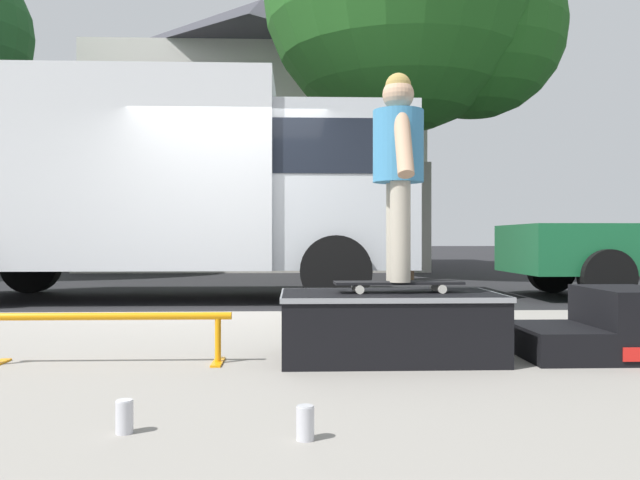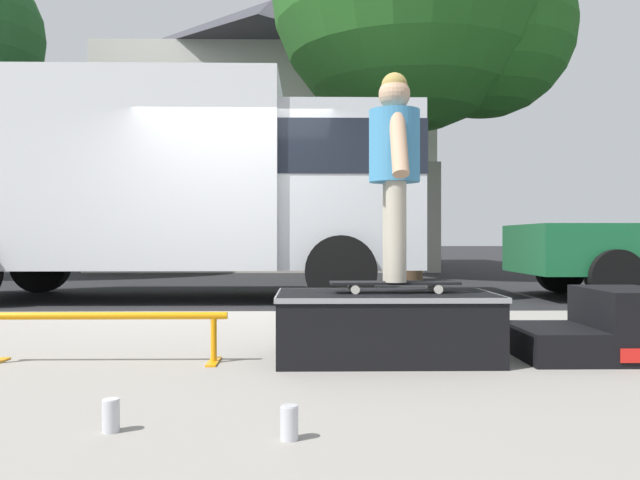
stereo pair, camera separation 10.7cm
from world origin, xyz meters
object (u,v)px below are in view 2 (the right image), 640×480
object	(u,v)px
box_truck	(174,180)
street_tree_main	(425,2)
skate_box	(385,324)
soda_can_b	(289,423)
skater_kid	(394,159)
kicker_ramp	(603,329)
skateboard	(394,283)
grind_rail	(105,325)
soda_can	(111,415)

from	to	relation	value
box_truck	street_tree_main	size ratio (longest dim) A/B	0.79
skate_box	soda_can_b	bearing A→B (deg)	-108.83
skater_kid	box_truck	distance (m)	5.87
kicker_ramp	soda_can_b	size ratio (longest dim) A/B	7.02
skate_box	skateboard	xyz separation A→B (m)	(0.06, -0.00, 0.25)
box_truck	grind_rail	bearing A→B (deg)	-82.47
skater_kid	soda_can_b	world-z (taller)	skater_kid
grind_rail	skateboard	distance (m)	1.75
skateboard	soda_can	xyz separation A→B (m)	(-1.27, -1.47, -0.40)
soda_can_b	box_truck	xyz separation A→B (m)	(-1.85, 6.90, 1.52)
grind_rail	skate_box	bearing A→B (deg)	3.37
kicker_ramp	box_truck	world-z (taller)	box_truck
skate_box	skater_kid	xyz separation A→B (m)	(0.06, -0.00, 1.01)
soda_can	soda_can_b	distance (m)	0.69
skater_kid	skate_box	bearing A→B (deg)	177.68
skate_box	kicker_ramp	size ratio (longest dim) A/B	1.49
skate_box	grind_rail	bearing A→B (deg)	-176.63
skateboard	box_truck	size ratio (longest dim) A/B	0.11
soda_can	street_tree_main	distance (m)	12.58
soda_can	soda_can_b	bearing A→B (deg)	-9.11
kicker_ramp	box_truck	xyz separation A→B (m)	(-3.73, 5.32, 1.40)
soda_can	box_truck	bearing A→B (deg)	99.77
street_tree_main	soda_can_b	bearing A→B (deg)	-102.79
skateboard	grind_rail	bearing A→B (deg)	-176.81
box_truck	soda_can_b	bearing A→B (deg)	-75.00
kicker_ramp	soda_can	bearing A→B (deg)	-150.15
soda_can_b	street_tree_main	distance (m)	12.52
soda_can_b	box_truck	distance (m)	7.30
kicker_ramp	soda_can_b	xyz separation A→B (m)	(-1.88, -1.58, -0.11)
soda_can_b	skate_box	bearing A→B (deg)	71.17
skater_kid	soda_can	world-z (taller)	skater_kid
soda_can_b	kicker_ramp	bearing A→B (deg)	40.02
street_tree_main	kicker_ramp	bearing A→B (deg)	-93.70
kicker_ramp	soda_can_b	world-z (taller)	kicker_ramp
skate_box	grind_rail	distance (m)	1.67
soda_can_b	box_truck	size ratio (longest dim) A/B	0.02
skate_box	box_truck	distance (m)	5.99
skate_box	soda_can	xyz separation A→B (m)	(-1.22, -1.47, -0.15)
kicker_ramp	soda_can	size ratio (longest dim) A/B	7.02
skateboard	street_tree_main	bearing A→B (deg)	78.59
kicker_ramp	skateboard	bearing A→B (deg)	-179.92
soda_can	skater_kid	bearing A→B (deg)	49.02
skater_kid	soda_can_b	xyz separation A→B (m)	(-0.59, -1.58, -1.16)
grind_rail	skateboard	world-z (taller)	skateboard
skate_box	box_truck	size ratio (longest dim) A/B	0.19
kicker_ramp	soda_can	distance (m)	2.95
skater_kid	grind_rail	bearing A→B (deg)	-176.81
grind_rail	soda_can	xyz separation A→B (m)	(0.45, -1.37, -0.16)
kicker_ramp	street_tree_main	bearing A→B (deg)	86.30
skate_box	street_tree_main	size ratio (longest dim) A/B	0.15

